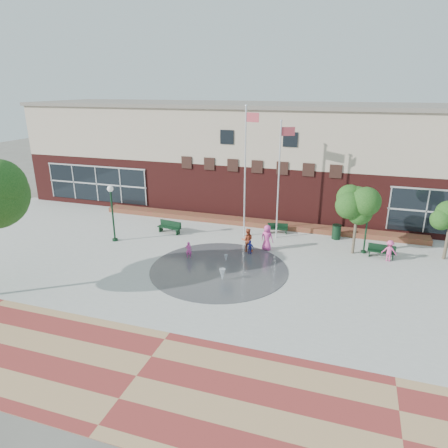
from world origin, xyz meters
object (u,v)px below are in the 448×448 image
(flagpole_right, at_px, (280,175))
(trash_can, at_px, (336,232))
(flagpole_left, at_px, (246,166))
(child_splash, at_px, (189,250))
(bench_left, at_px, (169,229))

(flagpole_right, height_order, trash_can, flagpole_right)
(flagpole_left, relative_size, child_splash, 8.37)
(flagpole_left, relative_size, trash_can, 8.62)
(flagpole_left, distance_m, bench_left, 7.56)
(bench_left, bearing_deg, flagpole_right, 19.66)
(flagpole_right, xyz_separation_m, child_splash, (-4.75, -5.38, -4.17))
(flagpole_left, height_order, trash_can, flagpole_left)
(trash_can, distance_m, child_splash, 11.02)
(flagpole_left, height_order, bench_left, flagpole_left)
(trash_can, height_order, child_splash, child_splash)
(flagpole_right, xyz_separation_m, bench_left, (-7.95, -1.53, -4.43))
(flagpole_left, xyz_separation_m, trash_can, (6.52, 1.49, -4.70))
(trash_can, bearing_deg, child_splash, -144.02)
(flagpole_right, bearing_deg, flagpole_left, 168.95)
(flagpole_right, distance_m, child_splash, 8.30)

